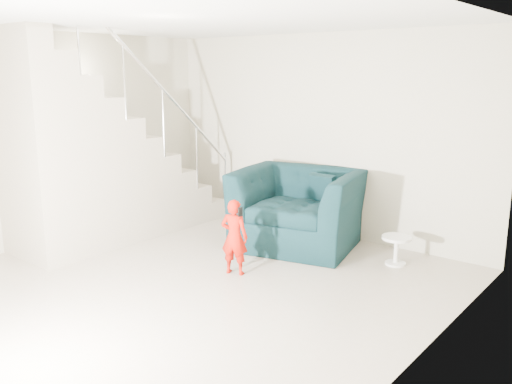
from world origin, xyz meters
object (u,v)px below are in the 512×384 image
at_px(toddler, 234,237).
at_px(staircase, 95,170).
at_px(side_table, 396,246).
at_px(armchair, 298,208).

height_order(toddler, staircase, staircase).
xyz_separation_m(toddler, side_table, (1.27, 1.39, -0.20)).
xyz_separation_m(armchair, side_table, (1.30, 0.12, -0.26)).
height_order(armchair, toddler, armchair).
relative_size(toddler, staircase, 0.23).
height_order(armchair, side_table, armchair).
distance_m(toddler, side_table, 1.90).
bearing_deg(armchair, staircase, -159.32).
bearing_deg(staircase, toddler, 5.73).
bearing_deg(armchair, side_table, -8.94).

